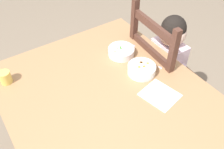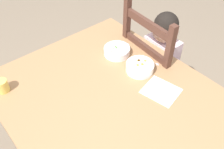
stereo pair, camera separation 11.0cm
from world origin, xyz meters
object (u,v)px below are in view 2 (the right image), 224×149
dining_table (109,107)px  child_figure (158,57)px  dining_chair (155,74)px  bowl_of_carrots (140,67)px  drinking_cup (2,86)px  spoon (134,64)px  bowl_of_peas (117,51)px

dining_table → child_figure: child_figure is taller
dining_chair → bowl_of_carrots: 0.44m
dining_chair → drinking_cup: (-0.25, -0.96, 0.31)m
dining_table → drinking_cup: bearing=-132.9°
drinking_cup → bowl_of_carrots: bearing=62.0°
child_figure → spoon: (0.04, -0.28, 0.12)m
bowl_of_peas → drinking_cup: bearing=-103.0°
dining_table → child_figure: bearing=103.2°
bowl_of_carrots → dining_chair: bearing=109.4°
child_figure → drinking_cup: child_figure is taller
dining_table → spoon: bearing=108.2°
dining_chair → dining_table: bearing=-76.5°
child_figure → drinking_cup: (-0.25, -0.95, 0.15)m
drinking_cup → dining_chair: bearing=75.5°
dining_table → dining_chair: dining_chair is taller
dining_table → bowl_of_peas: size_ratio=7.26×
child_figure → bowl_of_carrots: child_figure is taller
dining_chair → bowl_of_peas: size_ratio=6.49×
dining_chair → spoon: size_ratio=8.97×
dining_table → spoon: size_ratio=10.02×
spoon → drinking_cup: (-0.29, -0.67, 0.03)m
child_figure → drinking_cup: size_ratio=13.87×
spoon → drinking_cup: 0.73m
drinking_cup → dining_table: bearing=47.1°
dining_table → dining_chair: size_ratio=1.12×
bowl_of_carrots → child_figure: bearing=108.9°
dining_table → dining_chair: (-0.13, 0.55, -0.17)m
dining_table → bowl_of_carrots: bowl_of_carrots is taller
child_figure → spoon: size_ratio=8.38×
child_figure → bowl_of_carrots: size_ratio=6.10×
dining_chair → drinking_cup: 1.04m
dining_table → spoon: spoon is taller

